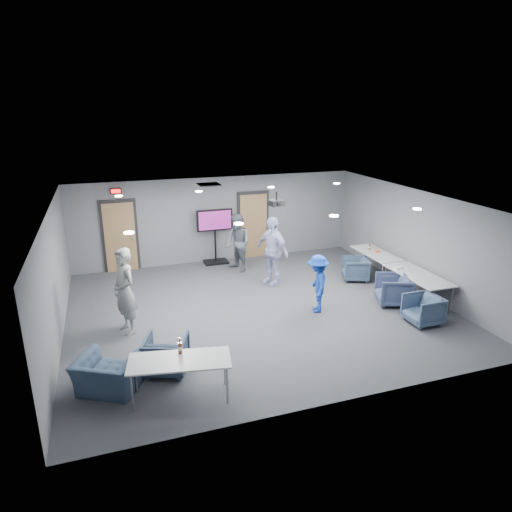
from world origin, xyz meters
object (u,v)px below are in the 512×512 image
object	(u,v)px
table_front_left	(180,362)
tv_stand	(215,233)
person_a	(125,291)
table_right_a	(376,254)
table_right_b	(418,276)
chair_front_b	(108,374)
chair_right_c	(423,310)
bottle_right	(370,247)
chair_front_a	(166,354)
projector	(277,203)
person_b	(238,243)
person_c	(272,251)
chair_right_a	(355,269)
person_d	(317,284)
bottle_front	(180,348)
chair_right_b	(393,290)

from	to	relation	value
table_front_left	tv_stand	bearing A→B (deg)	81.77
table_front_left	person_a	bearing A→B (deg)	114.64
table_right_a	table_right_b	bearing A→B (deg)	-180.00
person_a	chair_front_b	size ratio (longest dim) A/B	1.92
table_right_a	chair_right_c	bearing A→B (deg)	167.77
chair_front_b	bottle_right	size ratio (longest dim) A/B	4.51
chair_front_a	projector	world-z (taller)	projector
person_b	table_front_left	xyz separation A→B (m)	(-2.75, -5.81, -0.19)
table_right_b	bottle_right	bearing A→B (deg)	0.36
table_right_b	tv_stand	distance (m)	6.20
person_c	bottle_right	world-z (taller)	person_c
chair_right_a	person_c	bearing A→B (deg)	-79.75
tv_stand	person_d	bearing A→B (deg)	-71.37
chair_right_a	chair_front_a	size ratio (longest dim) A/B	0.91
person_d	person_a	bearing A→B (deg)	-74.76
person_a	bottle_front	xyz separation A→B (m)	(0.76, -2.59, -0.13)
person_b	table_right_a	world-z (taller)	person_b
chair_right_a	projector	xyz separation A→B (m)	(-2.43, 0.10, 2.08)
tv_stand	projector	bearing A→B (deg)	-69.03
chair_right_b	table_right_b	distance (m)	0.73
person_a	bottle_right	world-z (taller)	person_a
chair_front_a	table_right_b	size ratio (longest dim) A/B	0.40
table_front_left	person_c	bearing A→B (deg)	63.66
chair_right_b	bottle_front	size ratio (longest dim) A/B	2.75
person_b	chair_right_c	world-z (taller)	person_b
person_b	chair_right_c	size ratio (longest dim) A/B	2.36
table_front_left	bottle_right	world-z (taller)	bottle_right
person_a	person_b	distance (m)	4.59
table_front_left	chair_front_b	bearing A→B (deg)	163.52
person_b	projector	xyz separation A→B (m)	(0.55, -1.73, 1.53)
chair_front_a	person_a	bearing A→B (deg)	-51.93
person_c	tv_stand	bearing A→B (deg)	179.90
table_right_b	projector	distance (m)	4.05
table_front_left	chair_right_c	bearing A→B (deg)	20.70
projector	table_front_left	bearing A→B (deg)	-137.79
person_d	table_front_left	distance (m)	4.46
person_b	chair_front_a	world-z (taller)	person_b
person_c	chair_right_c	distance (m)	4.25
chair_front_b	person_d	bearing A→B (deg)	-131.13
chair_front_b	projector	world-z (taller)	projector
projector	bottle_right	bearing A→B (deg)	-3.43
table_right_b	table_front_left	xyz separation A→B (m)	(-6.42, -2.14, -0.01)
person_a	table_front_left	bearing A→B (deg)	-8.96
person_d	chair_right_b	bearing A→B (deg)	103.71
chair_right_a	table_front_left	distance (m)	7.00
person_b	chair_front_a	xyz separation A→B (m)	(-2.87, -4.90, -0.52)
person_d	table_right_b	bearing A→B (deg)	104.09
person_c	chair_right_a	bearing A→B (deg)	53.66
person_d	table_front_left	bearing A→B (deg)	-37.09
chair_front_b	bottle_front	world-z (taller)	bottle_front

